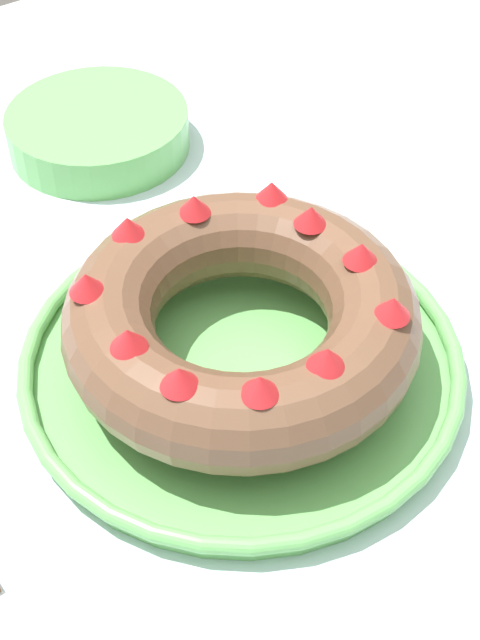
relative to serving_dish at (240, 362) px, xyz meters
The scene contains 4 objects.
dining_table 0.08m from the serving_dish, 86.11° to the left, with size 1.54×1.29×0.73m.
serving_dish is the anchor object (origin of this frame).
bundt_cake 0.05m from the serving_dish, 144.73° to the right, with size 0.26×0.26×0.08m.
side_bowl 0.33m from the serving_dish, 78.85° to the left, with size 0.18×0.18×0.04m, color #6BB760.
Camera 1 is at (-0.26, -0.38, 1.23)m, focal length 50.00 mm.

